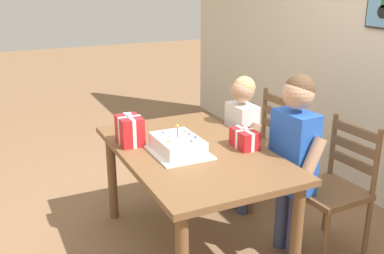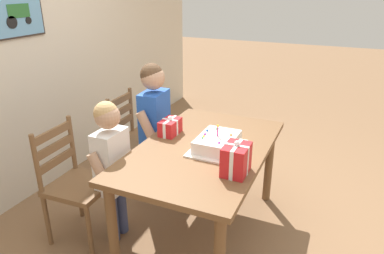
{
  "view_description": "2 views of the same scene",
  "coord_description": "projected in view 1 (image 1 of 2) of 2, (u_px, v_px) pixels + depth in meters",
  "views": [
    {
      "loc": [
        2.47,
        -1.19,
        1.82
      ],
      "look_at": [
        -0.05,
        0.03,
        0.88
      ],
      "focal_mm": 41.9,
      "sensor_mm": 36.0,
      "label": 1
    },
    {
      "loc": [
        -2.18,
        -0.87,
        1.87
      ],
      "look_at": [
        0.08,
        0.12,
        0.86
      ],
      "focal_mm": 33.05,
      "sensor_mm": 36.0,
      "label": 2
    }
  ],
  "objects": [
    {
      "name": "chair_left",
      "position": [
        263.0,
        147.0,
        3.75
      ],
      "size": [
        0.44,
        0.44,
        0.92
      ],
      "color": "brown",
      "rests_on": "ground"
    },
    {
      "name": "ground_plane",
      "position": [
        192.0,
        247.0,
        3.18
      ],
      "size": [
        20.0,
        20.0,
        0.0
      ],
      "primitive_type": "plane",
      "color": "#846042"
    },
    {
      "name": "chair_right",
      "position": [
        334.0,
        188.0,
        3.03
      ],
      "size": [
        0.44,
        0.44,
        0.92
      ],
      "color": "brown",
      "rests_on": "ground"
    },
    {
      "name": "child_younger",
      "position": [
        241.0,
        132.0,
        3.49
      ],
      "size": [
        0.4,
        0.23,
        1.12
      ],
      "color": "#38426B",
      "rests_on": "ground"
    },
    {
      "name": "gift_box_beside_cake",
      "position": [
        130.0,
        130.0,
        3.01
      ],
      "size": [
        0.21,
        0.16,
        0.23
      ],
      "color": "red",
      "rests_on": "dining_table"
    },
    {
      "name": "birthday_cake",
      "position": [
        178.0,
        145.0,
        2.88
      ],
      "size": [
        0.44,
        0.34,
        0.19
      ],
      "color": "white",
      "rests_on": "dining_table"
    },
    {
      "name": "gift_box_red_large",
      "position": [
        245.0,
        139.0,
        2.96
      ],
      "size": [
        0.2,
        0.13,
        0.16
      ],
      "color": "red",
      "rests_on": "dining_table"
    },
    {
      "name": "dining_table",
      "position": [
        192.0,
        163.0,
        2.98
      ],
      "size": [
        1.47,
        0.91,
        0.75
      ],
      "color": "brown",
      "rests_on": "ground"
    },
    {
      "name": "child_older",
      "position": [
        294.0,
        149.0,
        2.91
      ],
      "size": [
        0.47,
        0.27,
        1.26
      ],
      "color": "#38426B",
      "rests_on": "ground"
    }
  ]
}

